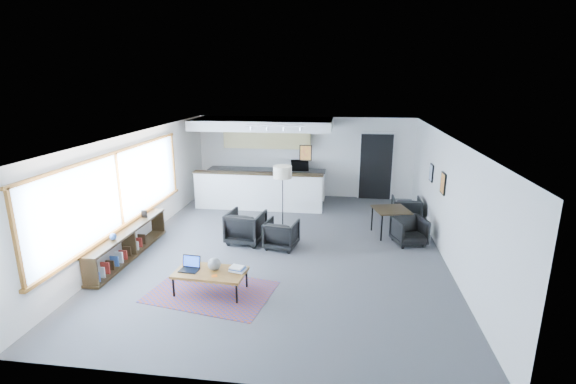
# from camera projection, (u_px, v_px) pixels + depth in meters

# --- Properties ---
(room) EXTENTS (7.02, 9.02, 2.62)m
(room) POSITION_uv_depth(u_px,v_px,m) (285.00, 193.00, 9.33)
(room) COLOR #4D4D4F
(room) RESTS_ON ground
(window) EXTENTS (0.10, 5.95, 1.66)m
(window) POSITION_uv_depth(u_px,v_px,m) (119.00, 192.00, 8.88)
(window) COLOR #8CBFFF
(window) RESTS_ON room
(console) EXTENTS (0.35, 3.00, 0.80)m
(console) POSITION_uv_depth(u_px,v_px,m) (128.00, 244.00, 9.02)
(console) COLOR #2F2110
(console) RESTS_ON floor
(kitchenette) EXTENTS (4.20, 1.96, 2.60)m
(kitchenette) POSITION_uv_depth(u_px,v_px,m) (264.00, 158.00, 13.01)
(kitchenette) COLOR white
(kitchenette) RESTS_ON floor
(doorway) EXTENTS (1.10, 0.12, 2.15)m
(doorway) POSITION_uv_depth(u_px,v_px,m) (376.00, 166.00, 13.32)
(doorway) COLOR black
(doorway) RESTS_ON room
(track_light) EXTENTS (1.60, 0.07, 0.15)m
(track_light) POSITION_uv_depth(u_px,v_px,m) (275.00, 127.00, 11.19)
(track_light) COLOR silver
(track_light) RESTS_ON room
(wall_art_lower) EXTENTS (0.03, 0.38, 0.48)m
(wall_art_lower) POSITION_uv_depth(u_px,v_px,m) (443.00, 183.00, 9.20)
(wall_art_lower) COLOR black
(wall_art_lower) RESTS_ON room
(wall_art_upper) EXTENTS (0.03, 0.34, 0.44)m
(wall_art_upper) POSITION_uv_depth(u_px,v_px,m) (431.00, 173.00, 10.46)
(wall_art_upper) COLOR black
(wall_art_upper) RESTS_ON room
(kilim_rug) EXTENTS (2.40, 1.84, 0.01)m
(kilim_rug) POSITION_uv_depth(u_px,v_px,m) (211.00, 292.00, 7.65)
(kilim_rug) COLOR #553143
(kilim_rug) RESTS_ON floor
(coffee_table) EXTENTS (1.32, 0.77, 0.42)m
(coffee_table) POSITION_uv_depth(u_px,v_px,m) (210.00, 273.00, 7.55)
(coffee_table) COLOR brown
(coffee_table) RESTS_ON floor
(laptop) EXTENTS (0.36, 0.30, 0.24)m
(laptop) POSITION_uv_depth(u_px,v_px,m) (190.00, 266.00, 7.61)
(laptop) COLOR black
(laptop) RESTS_ON coffee_table
(ceramic_pot) EXTENTS (0.24, 0.24, 0.24)m
(ceramic_pot) POSITION_uv_depth(u_px,v_px,m) (214.00, 264.00, 7.56)
(ceramic_pot) COLOR gray
(ceramic_pot) RESTS_ON coffee_table
(book_stack) EXTENTS (0.32, 0.28, 0.09)m
(book_stack) POSITION_uv_depth(u_px,v_px,m) (238.00, 269.00, 7.56)
(book_stack) COLOR silver
(book_stack) RESTS_ON coffee_table
(coaster) EXTENTS (0.13, 0.13, 0.01)m
(coaster) POSITION_uv_depth(u_px,v_px,m) (214.00, 276.00, 7.37)
(coaster) COLOR #E5590C
(coaster) RESTS_ON coffee_table
(armchair_left) EXTENTS (0.92, 0.88, 0.84)m
(armchair_left) POSITION_uv_depth(u_px,v_px,m) (246.00, 225.00, 9.88)
(armchair_left) COLOR black
(armchair_left) RESTS_ON floor
(armchair_right) EXTENTS (0.80, 0.77, 0.72)m
(armchair_right) POSITION_uv_depth(u_px,v_px,m) (281.00, 233.00, 9.58)
(armchair_right) COLOR black
(armchair_right) RESTS_ON floor
(floor_lamp) EXTENTS (0.52, 0.52, 1.65)m
(floor_lamp) POSITION_uv_depth(u_px,v_px,m) (283.00, 174.00, 10.57)
(floor_lamp) COLOR black
(floor_lamp) RESTS_ON floor
(dining_table) EXTENTS (0.98, 0.98, 0.68)m
(dining_table) POSITION_uv_depth(u_px,v_px,m) (391.00, 211.00, 10.29)
(dining_table) COLOR #2F2110
(dining_table) RESTS_ON floor
(dining_chair_near) EXTENTS (0.73, 0.71, 0.61)m
(dining_chair_near) POSITION_uv_depth(u_px,v_px,m) (409.00, 232.00, 9.80)
(dining_chair_near) COLOR black
(dining_chair_near) RESTS_ON floor
(dining_chair_far) EXTENTS (0.64, 0.60, 0.65)m
(dining_chair_far) POSITION_uv_depth(u_px,v_px,m) (406.00, 211.00, 11.29)
(dining_chair_far) COLOR black
(dining_chair_far) RESTS_ON floor
(microwave) EXTENTS (0.59, 0.39, 0.38)m
(microwave) POSITION_uv_depth(u_px,v_px,m) (300.00, 164.00, 13.36)
(microwave) COLOR black
(microwave) RESTS_ON kitchenette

